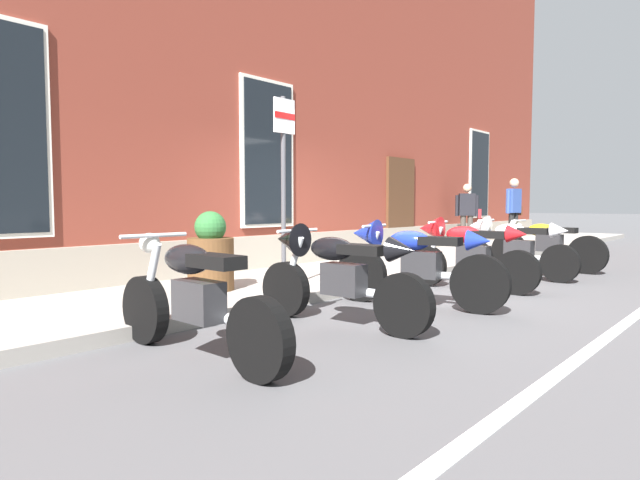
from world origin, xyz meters
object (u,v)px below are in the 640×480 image
object	(u,v)px
motorcycle_black_sport	(333,270)
pedestrian_dark_jacket	(467,212)
motorcycle_blue_sport	(411,260)
parking_sign	(284,165)
motorcycle_yellow_naked	(546,245)
pedestrian_blue_top	(514,208)
motorcycle_black_naked	(194,299)
motorcycle_white_sport	(511,244)
motorcycle_red_sport	(465,250)
barrel_planter	(211,256)

from	to	relation	value
motorcycle_black_sport	pedestrian_dark_jacket	world-z (taller)	pedestrian_dark_jacket
motorcycle_blue_sport	parking_sign	xyz separation A→B (m)	(-0.59, 1.56, 1.17)
motorcycle_black_sport	motorcycle_yellow_naked	distance (m)	6.12
pedestrian_dark_jacket	pedestrian_blue_top	bearing A→B (deg)	-45.11
pedestrian_dark_jacket	pedestrian_blue_top	world-z (taller)	pedestrian_blue_top
motorcycle_black_naked	parking_sign	distance (m)	3.13
motorcycle_blue_sport	motorcycle_yellow_naked	bearing A→B (deg)	-0.50
motorcycle_black_sport	parking_sign	world-z (taller)	parking_sign
motorcycle_blue_sport	motorcycle_yellow_naked	world-z (taller)	motorcycle_blue_sport
motorcycle_white_sport	motorcycle_black_naked	bearing A→B (deg)	179.18
motorcycle_black_sport	parking_sign	bearing A→B (deg)	61.70
motorcycle_red_sport	motorcycle_white_sport	world-z (taller)	motorcycle_red_sport
motorcycle_blue_sport	motorcycle_red_sport	distance (m)	1.62
motorcycle_yellow_naked	motorcycle_black_naked	bearing A→B (deg)	178.76
parking_sign	motorcycle_red_sport	bearing A→B (deg)	-33.65
motorcycle_white_sport	barrel_planter	bearing A→B (deg)	155.61
motorcycle_black_naked	barrel_planter	xyz separation A→B (m)	(1.73, 1.99, 0.09)
motorcycle_red_sport	motorcycle_white_sport	distance (m)	1.63
motorcycle_black_naked	motorcycle_yellow_naked	world-z (taller)	motorcycle_black_naked
motorcycle_black_naked	motorcycle_blue_sport	world-z (taller)	motorcycle_blue_sport
motorcycle_blue_sport	motorcycle_white_sport	size ratio (longest dim) A/B	1.08
motorcycle_blue_sport	motorcycle_yellow_naked	xyz separation A→B (m)	(4.73, -0.04, -0.09)
pedestrian_blue_top	motorcycle_white_sport	bearing A→B (deg)	-159.32
motorcycle_red_sport	motorcycle_black_sport	bearing A→B (deg)	-179.92
motorcycle_yellow_naked	parking_sign	world-z (taller)	parking_sign
motorcycle_black_naked	motorcycle_blue_sport	xyz separation A→B (m)	(3.07, -0.13, 0.08)
motorcycle_red_sport	motorcycle_yellow_naked	size ratio (longest dim) A/B	0.93
motorcycle_red_sport	pedestrian_blue_top	bearing A→B (deg)	15.54
motorcycle_black_naked	pedestrian_blue_top	xyz separation A→B (m)	(11.33, 1.80, 0.65)
pedestrian_blue_top	motorcycle_black_sport	bearing A→B (deg)	-169.15
pedestrian_dark_jacket	motorcycle_yellow_naked	bearing A→B (deg)	-133.07
motorcycle_black_naked	parking_sign	xyz separation A→B (m)	(2.48, 1.43, 1.25)
motorcycle_black_sport	parking_sign	distance (m)	2.05
pedestrian_blue_top	barrel_planter	xyz separation A→B (m)	(-9.60, 0.19, -0.56)
motorcycle_blue_sport	parking_sign	distance (m)	2.04
pedestrian_dark_jacket	motorcycle_black_sport	bearing A→B (deg)	-162.76
motorcycle_black_naked	pedestrian_dark_jacket	world-z (taller)	pedestrian_dark_jacket
pedestrian_dark_jacket	barrel_planter	bearing A→B (deg)	-175.55
motorcycle_black_sport	motorcycle_red_sport	bearing A→B (deg)	0.08
motorcycle_blue_sport	motorcycle_red_sport	world-z (taller)	motorcycle_red_sport
motorcycle_black_naked	motorcycle_red_sport	distance (m)	4.70
motorcycle_yellow_naked	parking_sign	distance (m)	5.70
motorcycle_white_sport	pedestrian_dark_jacket	distance (m)	5.00
motorcycle_blue_sport	pedestrian_blue_top	size ratio (longest dim) A/B	1.23
motorcycle_black_naked	motorcycle_white_sport	bearing A→B (deg)	-0.82
motorcycle_white_sport	motorcycle_blue_sport	bearing A→B (deg)	-179.33
motorcycle_red_sport	motorcycle_blue_sport	bearing A→B (deg)	-177.07
motorcycle_black_naked	pedestrian_blue_top	size ratio (longest dim) A/B	1.22
motorcycle_black_sport	barrel_planter	bearing A→B (deg)	88.85
motorcycle_blue_sport	motorcycle_white_sport	distance (m)	3.25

